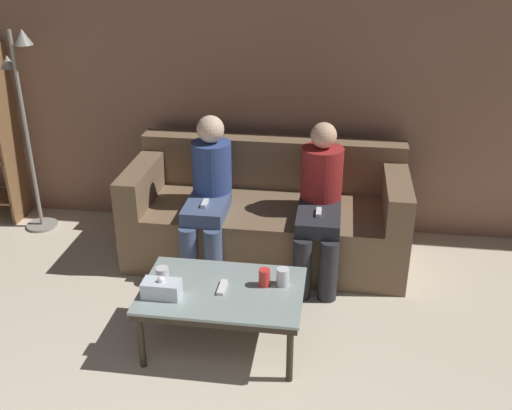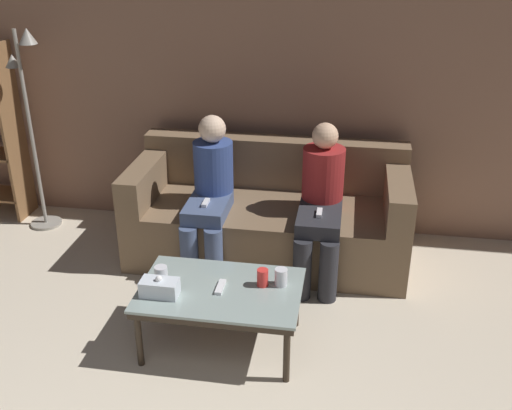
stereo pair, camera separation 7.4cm
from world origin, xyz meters
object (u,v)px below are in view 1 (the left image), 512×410
object	(u,v)px
tissue_box	(162,289)
couch	(267,216)
cup_near_left	(162,274)
cup_far_center	(264,278)
seated_person_left_end	(209,191)
cup_near_right	(283,277)
coffee_table	(222,295)
seated_person_mid_left	(320,199)
standing_lamp	(26,112)
game_remote	(222,287)

from	to	relation	value
tissue_box	couch	bearing A→B (deg)	71.00
cup_near_left	cup_far_center	distance (m)	0.62
couch	cup_near_left	size ratio (longest dim) A/B	22.90
seated_person_left_end	cup_far_center	bearing A→B (deg)	-59.40
cup_far_center	seated_person_left_end	bearing A→B (deg)	120.60
cup_near_right	seated_person_left_end	distance (m)	1.09
coffee_table	seated_person_mid_left	xyz separation A→B (m)	(0.53, 0.95, 0.23)
couch	cup_far_center	xyz separation A→B (m)	(0.12, -1.12, 0.14)
couch	standing_lamp	bearing A→B (deg)	175.28
game_remote	seated_person_left_end	size ratio (longest dim) A/B	0.13
couch	game_remote	bearing A→B (deg)	-95.78
cup_near_left	seated_person_left_end	world-z (taller)	seated_person_left_end
standing_lamp	cup_near_left	bearing A→B (deg)	-42.02
cup_near_left	cup_far_center	xyz separation A→B (m)	(0.62, 0.04, 0.01)
cup_far_center	tissue_box	xyz separation A→B (m)	(-0.58, -0.20, -0.00)
cup_far_center	seated_person_left_end	size ratio (longest dim) A/B	0.10
tissue_box	standing_lamp	bearing A→B (deg)	135.52
cup_near_right	standing_lamp	xyz separation A→B (m)	(-2.19, 1.26, 0.56)
tissue_box	cup_far_center	bearing A→B (deg)	19.07
cup_near_right	couch	bearing A→B (deg)	101.84
tissue_box	seated_person_mid_left	distance (m)	1.39
seated_person_mid_left	tissue_box	bearing A→B (deg)	-128.64
couch	standing_lamp	distance (m)	2.09
couch	cup_near_left	distance (m)	1.27
tissue_box	cup_near_left	bearing A→B (deg)	104.67
cup_near_left	seated_person_left_end	bearing A→B (deg)	84.50
couch	seated_person_mid_left	xyz separation A→B (m)	(0.41, -0.24, 0.28)
couch	cup_near_left	bearing A→B (deg)	-113.17
coffee_table	seated_person_mid_left	size ratio (longest dim) A/B	0.86
cup_near_right	seated_person_left_end	bearing A→B (deg)	126.18
tissue_box	game_remote	world-z (taller)	tissue_box
cup_near_right	standing_lamp	size ratio (longest dim) A/B	0.07
cup_near_left	game_remote	distance (m)	0.38
coffee_table	cup_far_center	bearing A→B (deg)	17.05
cup_near_right	standing_lamp	distance (m)	2.59
couch	cup_near_right	size ratio (longest dim) A/B	18.98
cup_near_left	standing_lamp	distance (m)	2.05
couch	coffee_table	xyz separation A→B (m)	(-0.12, -1.19, 0.05)
cup_near_right	game_remote	world-z (taller)	cup_near_right
seated_person_left_end	seated_person_mid_left	world-z (taller)	seated_person_left_end
coffee_table	cup_near_left	bearing A→B (deg)	174.63
cup_near_right	game_remote	size ratio (longest dim) A/B	0.73
coffee_table	seated_person_left_end	distance (m)	1.04
cup_near_left	standing_lamp	size ratio (longest dim) A/B	0.05
cup_near_left	seated_person_mid_left	world-z (taller)	seated_person_mid_left
couch	cup_near_right	xyz separation A→B (m)	(0.23, -1.10, 0.14)
tissue_box	seated_person_left_end	world-z (taller)	seated_person_left_end
seated_person_mid_left	cup_near_right	bearing A→B (deg)	-101.66
couch	cup_far_center	bearing A→B (deg)	-83.80
couch	coffee_table	bearing A→B (deg)	-95.78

